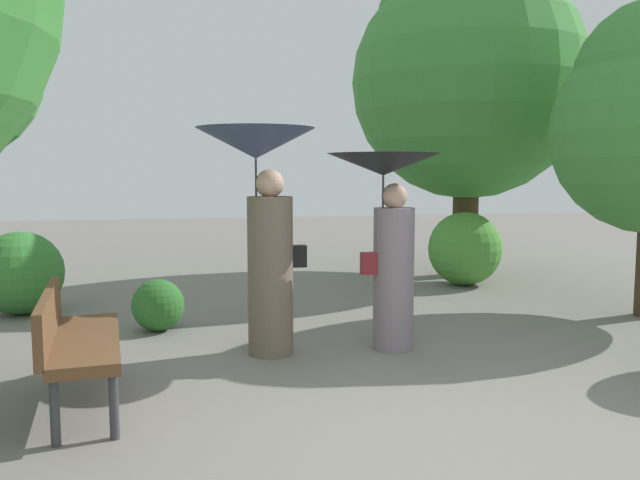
{
  "coord_description": "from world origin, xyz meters",
  "views": [
    {
      "loc": [
        -1.38,
        -3.57,
        1.65
      ],
      "look_at": [
        0.0,
        2.65,
        0.98
      ],
      "focal_mm": 36.12,
      "sensor_mm": 36.0,
      "label": 1
    }
  ],
  "objects_px": {
    "person_right": "(388,219)",
    "tree_near_right": "(469,65)",
    "park_bench": "(74,336)",
    "person_left": "(263,203)"
  },
  "relations": [
    {
      "from": "person_left",
      "to": "person_right",
      "type": "distance_m",
      "value": 1.16
    },
    {
      "from": "person_right",
      "to": "tree_near_right",
      "type": "height_order",
      "value": "tree_near_right"
    },
    {
      "from": "tree_near_right",
      "to": "person_right",
      "type": "bearing_deg",
      "value": -123.75
    },
    {
      "from": "person_right",
      "to": "tree_near_right",
      "type": "relative_size",
      "value": 0.34
    },
    {
      "from": "person_left",
      "to": "tree_near_right",
      "type": "bearing_deg",
      "value": -49.72
    },
    {
      "from": "person_right",
      "to": "park_bench",
      "type": "relative_size",
      "value": 1.18
    },
    {
      "from": "person_left",
      "to": "person_right",
      "type": "height_order",
      "value": "person_left"
    },
    {
      "from": "park_bench",
      "to": "tree_near_right",
      "type": "height_order",
      "value": "tree_near_right"
    },
    {
      "from": "person_right",
      "to": "tree_near_right",
      "type": "distance_m",
      "value": 5.16
    },
    {
      "from": "tree_near_right",
      "to": "park_bench",
      "type": "bearing_deg",
      "value": -137.17
    }
  ]
}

